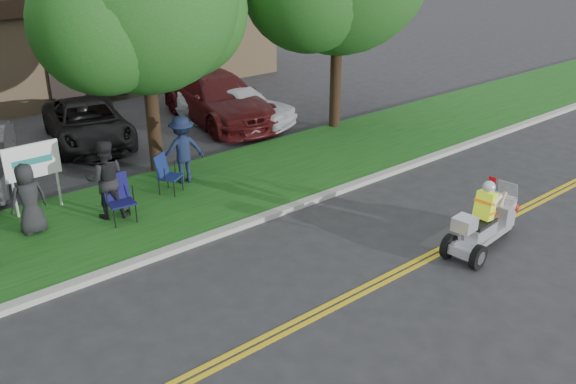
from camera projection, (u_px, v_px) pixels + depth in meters
ground at (324, 289)px, 11.35m from camera, size 120.00×120.00×0.00m
centerline_near at (346, 302)px, 10.94m from camera, size 60.00×0.10×0.01m
centerline_far at (340, 299)px, 11.05m from camera, size 60.00×0.10×0.01m
curb at (230, 229)px, 13.47m from camera, size 60.00×0.25×0.12m
grass_verge at (180, 199)px, 14.98m from camera, size 60.00×4.00×0.10m
commercial_building at (46, 37)px, 25.06m from camera, size 18.00×8.20×4.00m
tree_mid at (144, 5)px, 14.98m from camera, size 5.88×4.80×7.05m
business_sign at (32, 165)px, 13.78m from camera, size 1.25×0.06×1.75m
trike_scooter at (484, 226)px, 12.53m from camera, size 2.39×0.83×1.56m
lawn_chair_a at (118, 195)px, 13.58m from camera, size 0.63×0.65×1.07m
lawn_chair_b at (166, 171)px, 15.03m from camera, size 0.72×0.73×0.98m
spectator_adult_mid at (106, 179)px, 13.62m from camera, size 1.09×0.99×1.82m
spectator_chair_a at (182, 149)px, 15.52m from camera, size 1.26×0.89×1.76m
spectator_chair_b at (29, 199)px, 12.95m from camera, size 0.79×0.53×1.57m
parked_car_mid at (88, 123)px, 18.68m from camera, size 3.21×5.15×1.33m
parked_car_right at (218, 98)px, 20.80m from camera, size 3.05×5.91×1.64m
parked_car_far_right at (236, 104)px, 20.49m from camera, size 3.12×4.49×1.42m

